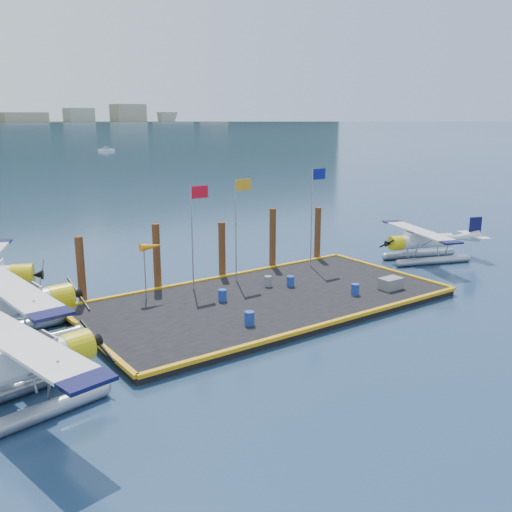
{
  "coord_description": "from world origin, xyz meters",
  "views": [
    {
      "loc": [
        -18.05,
        -24.27,
        10.26
      ],
      "look_at": [
        0.71,
        2.0,
        2.29
      ],
      "focal_mm": 40.0,
      "sensor_mm": 36.0,
      "label": 1
    }
  ],
  "objects_px": {
    "piling_2": "(222,252)",
    "seaplane_a": "(10,373)",
    "windsock": "(152,248)",
    "seaplane_d": "(423,243)",
    "drum_2": "(290,281)",
    "drum_0": "(222,295)",
    "drum_5": "(268,281)",
    "piling_1": "(157,259)",
    "drum_3": "(249,318)",
    "piling_0": "(81,273)",
    "flagpole_yellow": "(239,214)",
    "flagpole_red": "(195,221)",
    "piling_3": "(273,240)",
    "seaplane_b": "(4,313)",
    "drum_1": "(355,289)",
    "crate": "(391,283)",
    "flagpole_blue": "(314,203)",
    "piling_4": "(318,235)"
  },
  "relations": [
    {
      "from": "piling_2",
      "to": "seaplane_a",
      "type": "bearing_deg",
      "value": -146.59
    },
    {
      "from": "windsock",
      "to": "seaplane_d",
      "type": "bearing_deg",
      "value": -7.14
    },
    {
      "from": "drum_2",
      "to": "drum_0",
      "type": "bearing_deg",
      "value": -179.93
    },
    {
      "from": "drum_5",
      "to": "piling_1",
      "type": "height_order",
      "value": "piling_1"
    },
    {
      "from": "drum_3",
      "to": "piling_0",
      "type": "bearing_deg",
      "value": 122.51
    },
    {
      "from": "flagpole_yellow",
      "to": "flagpole_red",
      "type": "bearing_deg",
      "value": 180.0
    },
    {
      "from": "piling_3",
      "to": "seaplane_b",
      "type": "bearing_deg",
      "value": -169.54
    },
    {
      "from": "drum_1",
      "to": "drum_2",
      "type": "bearing_deg",
      "value": 119.38
    },
    {
      "from": "crate",
      "to": "piling_1",
      "type": "distance_m",
      "value": 13.76
    },
    {
      "from": "seaplane_b",
      "to": "crate",
      "type": "distance_m",
      "value": 20.74
    },
    {
      "from": "drum_3",
      "to": "piling_0",
      "type": "distance_m",
      "value": 9.94
    },
    {
      "from": "drum_0",
      "to": "flagpole_blue",
      "type": "relative_size",
      "value": 0.1
    },
    {
      "from": "windsock",
      "to": "crate",
      "type": "bearing_deg",
      "value": -29.15
    },
    {
      "from": "windsock",
      "to": "drum_1",
      "type": "bearing_deg",
      "value": -33.69
    },
    {
      "from": "windsock",
      "to": "piling_4",
      "type": "bearing_deg",
      "value": 6.75
    },
    {
      "from": "seaplane_d",
      "to": "flagpole_blue",
      "type": "height_order",
      "value": "flagpole_blue"
    },
    {
      "from": "flagpole_yellow",
      "to": "piling_1",
      "type": "distance_m",
      "value": 5.52
    },
    {
      "from": "flagpole_blue",
      "to": "drum_1",
      "type": "bearing_deg",
      "value": -110.16
    },
    {
      "from": "seaplane_a",
      "to": "piling_3",
      "type": "distance_m",
      "value": 21.31
    },
    {
      "from": "seaplane_d",
      "to": "drum_2",
      "type": "bearing_deg",
      "value": 111.21
    },
    {
      "from": "drum_2",
      "to": "flagpole_red",
      "type": "height_order",
      "value": "flagpole_red"
    },
    {
      "from": "drum_1",
      "to": "windsock",
      "type": "distance_m",
      "value": 11.59
    },
    {
      "from": "piling_2",
      "to": "drum_5",
      "type": "bearing_deg",
      "value": -76.57
    },
    {
      "from": "drum_1",
      "to": "flagpole_red",
      "type": "bearing_deg",
      "value": 136.8
    },
    {
      "from": "piling_2",
      "to": "piling_3",
      "type": "distance_m",
      "value": 4.01
    },
    {
      "from": "seaplane_d",
      "to": "drum_0",
      "type": "xyz_separation_m",
      "value": [
        -17.27,
        -0.36,
        -0.6
      ]
    },
    {
      "from": "piling_0",
      "to": "drum_0",
      "type": "bearing_deg",
      "value": -35.76
    },
    {
      "from": "seaplane_d",
      "to": "piling_0",
      "type": "distance_m",
      "value": 23.83
    },
    {
      "from": "seaplane_b",
      "to": "piling_2",
      "type": "relative_size",
      "value": 2.75
    },
    {
      "from": "drum_3",
      "to": "flagpole_yellow",
      "type": "bearing_deg",
      "value": 59.85
    },
    {
      "from": "drum_1",
      "to": "drum_5",
      "type": "height_order",
      "value": "drum_1"
    },
    {
      "from": "seaplane_d",
      "to": "flagpole_yellow",
      "type": "height_order",
      "value": "flagpole_yellow"
    },
    {
      "from": "drum_2",
      "to": "crate",
      "type": "bearing_deg",
      "value": -40.51
    },
    {
      "from": "seaplane_a",
      "to": "seaplane_b",
      "type": "bearing_deg",
      "value": 158.77
    },
    {
      "from": "drum_3",
      "to": "drum_5",
      "type": "height_order",
      "value": "drum_3"
    },
    {
      "from": "piling_2",
      "to": "piling_4",
      "type": "xyz_separation_m",
      "value": [
        8.0,
        0.0,
        0.1
      ]
    },
    {
      "from": "drum_0",
      "to": "drum_1",
      "type": "relative_size",
      "value": 1.02
    },
    {
      "from": "flagpole_yellow",
      "to": "piling_3",
      "type": "height_order",
      "value": "flagpole_yellow"
    },
    {
      "from": "seaplane_a",
      "to": "flagpole_red",
      "type": "height_order",
      "value": "flagpole_red"
    },
    {
      "from": "seaplane_d",
      "to": "piling_2",
      "type": "xyz_separation_m",
      "value": [
        -14.46,
        4.1,
        0.58
      ]
    },
    {
      "from": "drum_3",
      "to": "piling_2",
      "type": "relative_size",
      "value": 0.18
    },
    {
      "from": "drum_5",
      "to": "piling_2",
      "type": "xyz_separation_m",
      "value": [
        -0.88,
        3.69,
        1.19
      ]
    },
    {
      "from": "drum_0",
      "to": "piling_4",
      "type": "bearing_deg",
      "value": 22.44
    },
    {
      "from": "drum_1",
      "to": "drum_5",
      "type": "xyz_separation_m",
      "value": [
        -3.01,
        4.19,
        -0.01
      ]
    },
    {
      "from": "seaplane_a",
      "to": "seaplane_d",
      "type": "relative_size",
      "value": 1.2
    },
    {
      "from": "piling_2",
      "to": "drum_1",
      "type": "bearing_deg",
      "value": -63.71
    },
    {
      "from": "drum_2",
      "to": "crate",
      "type": "height_order",
      "value": "crate"
    },
    {
      "from": "windsock",
      "to": "piling_0",
      "type": "relative_size",
      "value": 0.78
    },
    {
      "from": "drum_0",
      "to": "piling_1",
      "type": "distance_m",
      "value": 4.97
    },
    {
      "from": "piling_0",
      "to": "flagpole_blue",
      "type": "bearing_deg",
      "value": -6.01
    }
  ]
}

